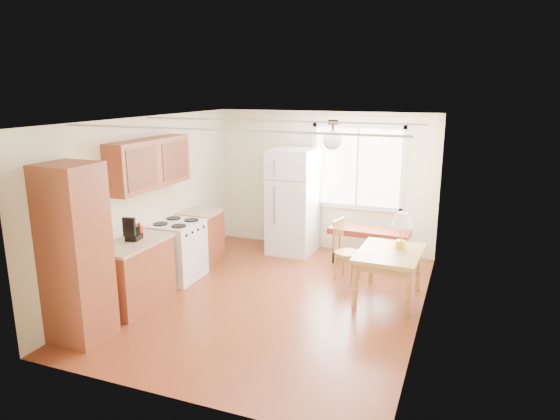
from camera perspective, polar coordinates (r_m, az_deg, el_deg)
The scene contains 11 objects.
room_shell at distance 6.75m, azimuth -0.82°, elevation -0.36°, with size 4.60×5.60×2.62m.
kitchen_run at distance 7.15m, azimuth -15.64°, elevation -3.48°, with size 0.65×3.40×2.20m.
window_unit at distance 8.84m, azimuth 8.85°, elevation 4.88°, with size 1.64×0.05×1.51m.
pendant_light at distance 6.73m, azimuth 6.03°, elevation 8.05°, with size 0.26×0.26×0.40m.
refrigerator at distance 8.85m, azimuth 1.46°, elevation 0.99°, with size 0.79×0.81×1.87m.
bench at distance 8.46m, azimuth 10.16°, elevation -2.56°, with size 1.35×0.56×0.61m.
dining_table at distance 7.12m, azimuth 12.36°, elevation -5.42°, with size 0.87×1.15×0.70m.
chair at distance 7.79m, azimuth 7.19°, elevation -4.04°, with size 0.44×0.43×0.92m.
table_lamp at distance 7.13m, azimuth 13.76°, elevation -1.40°, with size 0.30×0.30×0.52m.
coffee_maker at distance 6.99m, azimuth -16.48°, elevation -2.37°, with size 0.20×0.24×0.33m.
kettle at distance 7.11m, azimuth -15.78°, elevation -2.35°, with size 0.11×0.11×0.21m.
Camera 1 is at (2.45, -6.07, 2.92)m, focal length 32.00 mm.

